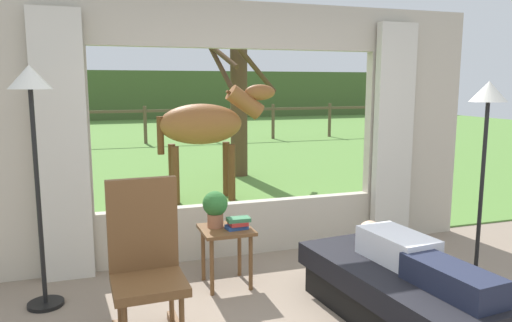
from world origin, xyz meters
TOP-DOWN VIEW (x-y plane):
  - back_wall_with_window at (0.00, 2.26)m, footprint 5.20×0.12m
  - curtain_panel_left at (-1.69, 2.12)m, footprint 0.44×0.10m
  - curtain_panel_right at (1.69, 2.12)m, footprint 0.44×0.10m
  - outdoor_pasture_lawn at (0.00, 13.16)m, footprint 36.00×21.68m
  - distant_hill_ridge at (0.00, 23.00)m, footprint 36.00×2.00m
  - recliner_sofa at (0.74, 0.45)m, footprint 1.07×1.78m
  - reclining_person at (0.74, 0.40)m, footprint 0.40×1.44m
  - rocking_chair at (-1.12, 0.81)m, footprint 0.50×0.70m
  - side_table at (-0.37, 1.52)m, footprint 0.44×0.44m
  - potted_plant at (-0.45, 1.58)m, footprint 0.22×0.22m
  - book_stack at (-0.28, 1.46)m, footprint 0.21×0.15m
  - floor_lamp_left at (-1.85, 1.58)m, footprint 0.32×0.32m
  - floor_lamp_right at (1.88, 0.99)m, footprint 0.32×0.32m
  - horse at (0.17, 4.64)m, footprint 1.81×0.57m
  - pasture_tree at (1.17, 6.37)m, footprint 1.27×1.07m
  - pasture_fence_line at (0.00, 12.11)m, footprint 16.10×0.10m

SIDE VIEW (x-z plane):
  - outdoor_pasture_lawn at x=0.00m, z-range 0.00..0.02m
  - recliner_sofa at x=0.74m, z-range 0.01..0.43m
  - side_table at x=-0.37m, z-range 0.17..0.69m
  - reclining_person at x=0.74m, z-range 0.41..0.63m
  - rocking_chair at x=-1.12m, z-range -0.01..1.11m
  - book_stack at x=-0.28m, z-range 0.52..0.62m
  - potted_plant at x=-0.45m, z-range 0.54..0.86m
  - pasture_fence_line at x=0.00m, z-range 0.19..1.29m
  - horse at x=0.17m, z-range 0.29..2.02m
  - curtain_panel_left at x=-1.69m, z-range 0.00..2.40m
  - curtain_panel_right at x=1.69m, z-range 0.00..2.40m
  - distant_hill_ridge at x=0.00m, z-range 0.00..2.40m
  - back_wall_with_window at x=0.00m, z-range -0.03..2.52m
  - pasture_tree at x=1.17m, z-range 0.10..2.71m
  - floor_lamp_right at x=1.88m, z-range 0.55..2.33m
  - floor_lamp_left at x=-1.85m, z-range 0.58..2.48m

